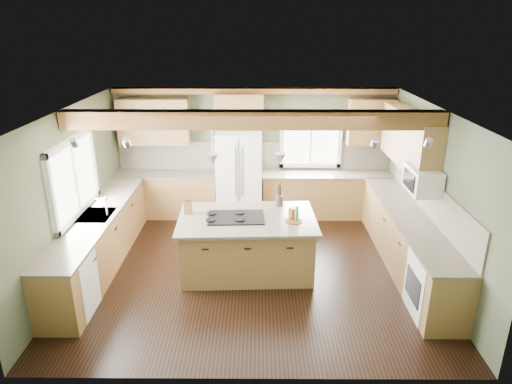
{
  "coord_description": "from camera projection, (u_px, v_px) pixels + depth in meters",
  "views": [
    {
      "loc": [
        0.09,
        -6.6,
        3.79
      ],
      "look_at": [
        0.05,
        0.3,
        1.22
      ],
      "focal_mm": 32.0,
      "sensor_mm": 36.0,
      "label": 1
    }
  ],
  "objects": [
    {
      "name": "wall_left",
      "position": [
        73.0,
        193.0,
        7.07
      ],
      "size": [
        0.0,
        5.0,
        5.0
      ],
      "primitive_type": "plane",
      "rotation": [
        1.57,
        0.0,
        1.57
      ],
      "color": "#465139",
      "rests_on": "ground"
    },
    {
      "name": "oven",
      "position": [
        435.0,
        287.0,
        6.18
      ],
      "size": [
        0.6,
        0.72,
        0.84
      ],
      "primitive_type": "cube",
      "color": "white",
      "rests_on": "floor"
    },
    {
      "name": "pendant_left",
      "position": [
        213.0,
        159.0,
        6.79
      ],
      "size": [
        0.18,
        0.18,
        0.16
      ],
      "primitive_type": "cone",
      "rotation": [
        3.14,
        0.0,
        0.0
      ],
      "color": "#B2B2B7",
      "rests_on": "ceiling"
    },
    {
      "name": "island_top",
      "position": [
        247.0,
        219.0,
        7.15
      ],
      "size": [
        2.2,
        1.45,
        0.04
      ],
      "primitive_type": "cube",
      "rotation": [
        0.0,
        0.0,
        0.04
      ],
      "color": "#50473A",
      "rests_on": "island"
    },
    {
      "name": "cooktop",
      "position": [
        236.0,
        217.0,
        7.13
      ],
      "size": [
        0.89,
        0.62,
        0.02
      ],
      "primitive_type": "cube",
      "rotation": [
        0.0,
        0.0,
        0.04
      ],
      "color": "black",
      "rests_on": "island_top"
    },
    {
      "name": "wall_right",
      "position": [
        434.0,
        194.0,
        7.04
      ],
      "size": [
        0.0,
        5.0,
        5.0
      ],
      "primitive_type": "plane",
      "rotation": [
        1.57,
        0.0,
        -1.57
      ],
      "color": "#465139",
      "rests_on": "ground"
    },
    {
      "name": "counter_left",
      "position": [
        96.0,
        216.0,
        7.26
      ],
      "size": [
        0.64,
        3.74,
        0.04
      ],
      "primitive_type": "cube",
      "color": "#50473A",
      "rests_on": "base_cab_left"
    },
    {
      "name": "island",
      "position": [
        247.0,
        245.0,
        7.31
      ],
      "size": [
        2.06,
        1.31,
        0.88
      ],
      "primitive_type": "cube",
      "rotation": [
        0.0,
        0.0,
        0.04
      ],
      "color": "brown",
      "rests_on": "floor"
    },
    {
      "name": "bottle_tray",
      "position": [
        294.0,
        214.0,
        6.97
      ],
      "size": [
        0.29,
        0.29,
        0.24
      ],
      "primitive_type": null,
      "rotation": [
        0.0,
        0.0,
        -0.11
      ],
      "color": "brown",
      "rests_on": "island_top"
    },
    {
      "name": "floor",
      "position": [
        253.0,
        268.0,
        7.51
      ],
      "size": [
        5.6,
        5.6,
        0.0
      ],
      "primitive_type": "plane",
      "color": "black",
      "rests_on": "ground"
    },
    {
      "name": "base_cab_back_right",
      "position": [
        326.0,
        195.0,
        9.41
      ],
      "size": [
        2.62,
        0.6,
        0.88
      ],
      "primitive_type": "cube",
      "color": "brown",
      "rests_on": "floor"
    },
    {
      "name": "pendant_right",
      "position": [
        280.0,
        158.0,
        6.82
      ],
      "size": [
        0.18,
        0.18,
        0.16
      ],
      "primitive_type": "cone",
      "rotation": [
        3.14,
        0.0,
        0.0
      ],
      "color": "#B2B2B7",
      "rests_on": "ceiling"
    },
    {
      "name": "ceiling_beam",
      "position": [
        253.0,
        120.0,
        6.6
      ],
      "size": [
        5.55,
        0.26,
        0.26
      ],
      "primitive_type": "cube",
      "color": "brown",
      "rests_on": "ceiling"
    },
    {
      "name": "counter_back_right",
      "position": [
        328.0,
        174.0,
        9.25
      ],
      "size": [
        2.66,
        0.64,
        0.04
      ],
      "primitive_type": "cube",
      "color": "#50473A",
      "rests_on": "base_cab_back_right"
    },
    {
      "name": "dishwasher",
      "position": [
        69.0,
        286.0,
        6.21
      ],
      "size": [
        0.6,
        0.6,
        0.84
      ],
      "primitive_type": "cube",
      "color": "white",
      "rests_on": "floor"
    },
    {
      "name": "backsplash_back",
      "position": [
        254.0,
        156.0,
        9.42
      ],
      "size": [
        5.58,
        0.03,
        0.58
      ],
      "primitive_type": "cube",
      "color": "brown",
      "rests_on": "wall_back"
    },
    {
      "name": "knife_block",
      "position": [
        188.0,
        208.0,
        7.26
      ],
      "size": [
        0.13,
        0.1,
        0.2
      ],
      "primitive_type": "cube",
      "rotation": [
        0.0,
        0.0,
        -0.1
      ],
      "color": "brown",
      "rests_on": "island_top"
    },
    {
      "name": "utensil_crock",
      "position": [
        279.0,
        201.0,
        7.59
      ],
      "size": [
        0.15,
        0.15,
        0.17
      ],
      "primitive_type": "cylinder",
      "rotation": [
        0.0,
        0.0,
        -0.22
      ],
      "color": "#453C37",
      "rests_on": "island_top"
    },
    {
      "name": "sink",
      "position": [
        96.0,
        216.0,
        7.26
      ],
      "size": [
        0.5,
        0.65,
        0.03
      ],
      "primitive_type": "cube",
      "color": "#262628",
      "rests_on": "counter_left"
    },
    {
      "name": "base_cab_left",
      "position": [
        100.0,
        242.0,
        7.42
      ],
      "size": [
        0.6,
        3.7,
        0.88
      ],
      "primitive_type": "cube",
      "color": "brown",
      "rests_on": "floor"
    },
    {
      "name": "upper_cab_back_left",
      "position": [
        154.0,
        122.0,
        9.02
      ],
      "size": [
        1.4,
        0.35,
        0.9
      ],
      "primitive_type": "cube",
      "color": "brown",
      "rests_on": "wall_back"
    },
    {
      "name": "refrigerator",
      "position": [
        239.0,
        175.0,
        9.19
      ],
      "size": [
        0.9,
        0.74,
        1.8
      ],
      "primitive_type": "cube",
      "color": "white",
      "rests_on": "floor"
    },
    {
      "name": "upper_cab_back_corner",
      "position": [
        371.0,
        122.0,
        9.0
      ],
      "size": [
        0.9,
        0.35,
        0.9
      ],
      "primitive_type": "cube",
      "color": "brown",
      "rests_on": "wall_back"
    },
    {
      "name": "soffit_trim",
      "position": [
        254.0,
        91.0,
        8.87
      ],
      "size": [
        5.55,
        0.2,
        0.1
      ],
      "primitive_type": "cube",
      "color": "brown",
      "rests_on": "ceiling"
    },
    {
      "name": "base_cab_back_left",
      "position": [
        168.0,
        195.0,
        9.43
      ],
      "size": [
        2.02,
        0.6,
        0.88
      ],
      "primitive_type": "cube",
      "color": "brown",
      "rests_on": "floor"
    },
    {
      "name": "counter_right",
      "position": [
        410.0,
        217.0,
        7.23
      ],
      "size": [
        0.64,
        3.74,
        0.04
      ],
      "primitive_type": "cube",
      "color": "#50473A",
      "rests_on": "base_cab_right"
    },
    {
      "name": "faucet",
      "position": [
        106.0,
        207.0,
        7.21
      ],
      "size": [
        0.02,
        0.02,
        0.28
      ],
      "primitive_type": "cylinder",
      "color": "#B2B2B7",
      "rests_on": "sink"
    },
    {
      "name": "upper_cab_over_fridge",
      "position": [
        239.0,
        112.0,
        8.94
      ],
      "size": [
        0.96,
        0.35,
        0.7
      ],
      "primitive_type": "cube",
      "color": "brown",
      "rests_on": "wall_back"
    },
    {
      "name": "window_back",
      "position": [
        311.0,
        140.0,
        9.29
      ],
      "size": [
        1.1,
        0.04,
        1.0
      ],
      "primitive_type": "cube",
      "color": "white",
      "rests_on": "wall_back"
    },
    {
      "name": "wall_back",
      "position": [
        254.0,
        151.0,
        9.4
      ],
      "size": [
        5.6,
        0.0,
        5.6
      ],
      "primitive_type": "plane",
      "rotation": [
        1.57,
        0.0,
        0.0
      ],
      "color": "#465139",
      "rests_on": "ground"
    },
    {
      "name": "backsplash_right",
      "position": [
        431.0,
        199.0,
        7.12
      ],
      "size": [
        0.03,
        3.7,
        0.58
      ],
      "primitive_type": "cube",
      "color": "brown",
      "rests_on": "wall_right"
    },
    {
      "name": "upper_cab_right",
      "position": [
        409.0,
        139.0,
        7.66
      ],
      "size": [
        0.35,
        2.2,
        0.9
      ],
      "primitive_type": "cube",
      "color": "brown",
      "rests_on": "wall_right"
    },
    {
      "name": "window_left",
      "position": [
        73.0,
        177.0,
        7.03
      ],
      "size": [
        0.04,
        1.6,
        1.05
      ],
      "primitive_type": "cube",
      "color": "white",
      "rests_on": "wall_left"
    },
    {
      "name": "base_cab_right",
      "position": [
        407.0,
        243.0,
        7.39
      ],
      "size": [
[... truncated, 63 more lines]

